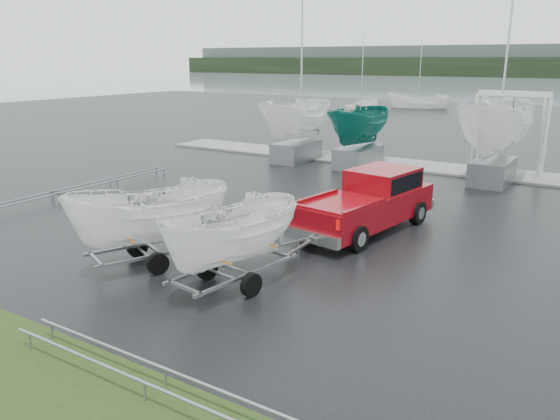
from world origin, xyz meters
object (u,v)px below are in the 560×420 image
Objects in this scene: pickup_truck at (371,199)px; trailer_parked at (148,165)px; boat_hoist at (512,122)px; trailer_hitched at (232,183)px.

trailer_parked is at bearing -112.08° from pickup_truck.
trailer_hitched is at bearing -100.20° from boat_hoist.
boat_hoist is at bearing 88.65° from trailer_hitched.
trailer_parked reaches higher than pickup_truck.
trailer_parked is at bearing -108.64° from boat_hoist.
trailer_hitched reaches higher than pickup_truck.
boat_hoist is (3.24, 18.00, -0.03)m from trailer_hitched.
trailer_parked is 19.00m from boat_hoist.
trailer_hitched is (-0.99, -6.39, 1.67)m from pickup_truck.
trailer_hitched is at bearing -90.00° from pickup_truck.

